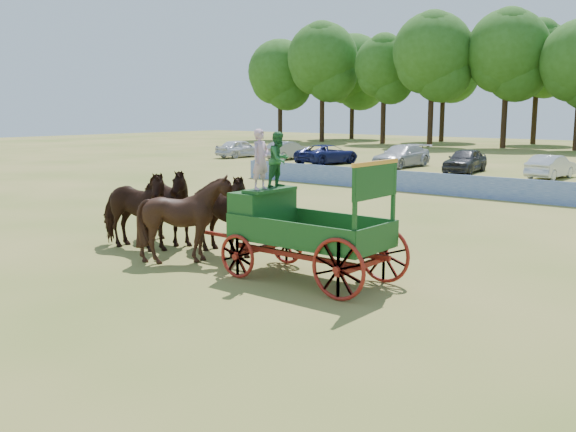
% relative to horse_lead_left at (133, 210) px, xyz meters
% --- Properties ---
extents(ground, '(160.00, 160.00, 0.00)m').
position_rel_horse_lead_left_xyz_m(ground, '(3.01, -0.87, -1.19)').
color(ground, tan).
rests_on(ground, ground).
extents(horse_lead_left, '(3.00, 1.77, 2.38)m').
position_rel_horse_lead_left_xyz_m(horse_lead_left, '(0.00, 0.00, 0.00)').
color(horse_lead_left, black).
rests_on(horse_lead_left, ground).
extents(horse_lead_right, '(2.89, 1.44, 2.38)m').
position_rel_horse_lead_left_xyz_m(horse_lead_right, '(0.00, 1.10, 0.00)').
color(horse_lead_right, black).
rests_on(horse_lead_right, ground).
extents(horse_wheel_left, '(2.32, 2.10, 2.39)m').
position_rel_horse_lead_left_xyz_m(horse_wheel_left, '(2.40, 0.00, 0.00)').
color(horse_wheel_left, black).
rests_on(horse_wheel_left, ground).
extents(horse_wheel_right, '(2.92, 1.53, 2.38)m').
position_rel_horse_lead_left_xyz_m(horse_wheel_right, '(2.40, 1.10, 0.00)').
color(horse_wheel_right, black).
rests_on(horse_wheel_right, ground).
extents(farm_dray, '(6.00, 2.00, 3.63)m').
position_rel_horse_lead_left_xyz_m(farm_dray, '(5.39, 0.57, 0.37)').
color(farm_dray, '#9B2C0F').
rests_on(farm_dray, ground).
extents(sponsor_banner, '(26.00, 0.08, 1.05)m').
position_rel_horse_lead_left_xyz_m(sponsor_banner, '(2.01, 17.13, -0.67)').
color(sponsor_banner, '#1B3F97').
rests_on(sponsor_banner, ground).
extents(parked_cars, '(48.60, 6.96, 1.65)m').
position_rel_horse_lead_left_xyz_m(parked_cars, '(0.48, 28.77, -0.42)').
color(parked_cars, silver).
rests_on(parked_cars, ground).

